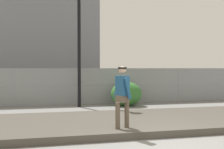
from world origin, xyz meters
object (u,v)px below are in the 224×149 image
object	(u,v)px
skater	(122,95)
parked_car_mid	(126,84)
street_lamp	(79,14)
shrub_center	(126,94)
parked_car_far	(211,83)
parked_car_near	(20,85)
skateboard	(122,134)

from	to	relation	value
skater	parked_car_mid	world-z (taller)	skater
street_lamp	shrub_center	distance (m)	4.48
parked_car_far	shrub_center	xyz separation A→B (m)	(-7.27, -4.09, -0.24)
parked_car_mid	parked_car_far	bearing A→B (deg)	-1.06
skater	parked_car_far	world-z (taller)	skater
street_lamp	parked_car_mid	xyz separation A→B (m)	(3.49, 4.02, -3.60)
skater	parked_car_near	xyz separation A→B (m)	(-3.61, 9.71, -0.29)
skater	parked_car_mid	distance (m)	10.31
skateboard	parked_car_mid	bearing A→B (deg)	73.38
skater	shrub_center	distance (m)	5.97
skateboard	parked_car_far	xyz separation A→B (m)	(9.02, 9.77, 0.78)
parked_car_far	parked_car_mid	bearing A→B (deg)	178.94
parked_car_far	street_lamp	bearing A→B (deg)	-157.78
skater	street_lamp	world-z (taller)	street_lamp
skateboard	parked_car_mid	distance (m)	10.34
shrub_center	parked_car_mid	bearing A→B (deg)	74.11
shrub_center	street_lamp	bearing A→B (deg)	175.57
skater	shrub_center	world-z (taller)	skater
skater	parked_car_mid	bearing A→B (deg)	73.38
parked_car_mid	skater	bearing A→B (deg)	-106.62
street_lamp	parked_car_far	bearing A→B (deg)	22.22
parked_car_mid	parked_car_far	xyz separation A→B (m)	(6.07, -0.11, 0.00)
street_lamp	parked_car_near	xyz separation A→B (m)	(-3.07, 3.85, -3.60)
street_lamp	parked_car_mid	world-z (taller)	street_lamp
skateboard	skater	distance (m)	1.07
skater	street_lamp	distance (m)	6.75
skateboard	street_lamp	distance (m)	7.33
parked_car_near	parked_car_mid	distance (m)	6.56
skateboard	parked_car_mid	xyz separation A→B (m)	(2.95, 9.88, 0.78)
skateboard	parked_car_near	world-z (taller)	parked_car_near
parked_car_near	parked_car_far	world-z (taller)	same
skater	parked_car_far	xyz separation A→B (m)	(9.02, 9.77, -0.29)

